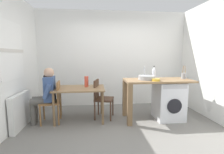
{
  "coord_description": "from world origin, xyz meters",
  "views": [
    {
      "loc": [
        -0.52,
        -3.1,
        1.47
      ],
      "look_at": [
        -0.15,
        0.45,
        0.99
      ],
      "focal_mm": 26.68,
      "sensor_mm": 36.0,
      "label": 1
    }
  ],
  "objects_px": {
    "utensil_crock": "(184,76)",
    "dining_table": "(80,92)",
    "seated_person": "(46,93)",
    "mixing_bowl": "(156,80)",
    "chair_opposite": "(101,97)",
    "vase": "(86,82)",
    "bottle_tall_green": "(154,73)",
    "washing_machine": "(168,100)",
    "chair_person_seat": "(54,100)"
  },
  "relations": [
    {
      "from": "washing_machine",
      "to": "vase",
      "type": "distance_m",
      "value": 1.93
    },
    {
      "from": "dining_table",
      "to": "washing_machine",
      "type": "xyz_separation_m",
      "value": [
        2.02,
        -0.14,
        -0.21
      ]
    },
    {
      "from": "dining_table",
      "to": "seated_person",
      "type": "bearing_deg",
      "value": -171.36
    },
    {
      "from": "dining_table",
      "to": "vase",
      "type": "distance_m",
      "value": 0.28
    },
    {
      "from": "seated_person",
      "to": "mixing_bowl",
      "type": "bearing_deg",
      "value": -100.53
    },
    {
      "from": "bottle_tall_green",
      "to": "washing_machine",
      "type": "bearing_deg",
      "value": -18.65
    },
    {
      "from": "utensil_crock",
      "to": "dining_table",
      "type": "bearing_deg",
      "value": 177.87
    },
    {
      "from": "chair_opposite",
      "to": "seated_person",
      "type": "height_order",
      "value": "seated_person"
    },
    {
      "from": "dining_table",
      "to": "chair_person_seat",
      "type": "height_order",
      "value": "chair_person_seat"
    },
    {
      "from": "dining_table",
      "to": "seated_person",
      "type": "relative_size",
      "value": 0.92
    },
    {
      "from": "chair_opposite",
      "to": "seated_person",
      "type": "relative_size",
      "value": 0.75
    },
    {
      "from": "washing_machine",
      "to": "utensil_crock",
      "type": "xyz_separation_m",
      "value": [
        0.37,
        0.05,
        0.56
      ]
    },
    {
      "from": "bottle_tall_green",
      "to": "vase",
      "type": "bearing_deg",
      "value": 175.12
    },
    {
      "from": "chair_opposite",
      "to": "seated_person",
      "type": "xyz_separation_m",
      "value": [
        -1.18,
        -0.18,
        0.16
      ]
    },
    {
      "from": "utensil_crock",
      "to": "washing_machine",
      "type": "bearing_deg",
      "value": -171.9
    },
    {
      "from": "chair_opposite",
      "to": "bottle_tall_green",
      "type": "bearing_deg",
      "value": 99.37
    },
    {
      "from": "chair_person_seat",
      "to": "bottle_tall_green",
      "type": "height_order",
      "value": "bottle_tall_green"
    },
    {
      "from": "bottle_tall_green",
      "to": "dining_table",
      "type": "bearing_deg",
      "value": 178.92
    },
    {
      "from": "dining_table",
      "to": "bottle_tall_green",
      "type": "bearing_deg",
      "value": -1.08
    },
    {
      "from": "chair_person_seat",
      "to": "utensil_crock",
      "type": "distance_m",
      "value": 2.97
    },
    {
      "from": "dining_table",
      "to": "washing_machine",
      "type": "bearing_deg",
      "value": -4.0
    },
    {
      "from": "dining_table",
      "to": "mixing_bowl",
      "type": "distance_m",
      "value": 1.69
    },
    {
      "from": "seated_person",
      "to": "vase",
      "type": "height_order",
      "value": "seated_person"
    },
    {
      "from": "chair_person_seat",
      "to": "chair_opposite",
      "type": "relative_size",
      "value": 1.0
    },
    {
      "from": "dining_table",
      "to": "vase",
      "type": "xyz_separation_m",
      "value": [
        0.15,
        0.1,
        0.22
      ]
    },
    {
      "from": "seated_person",
      "to": "vase",
      "type": "relative_size",
      "value": 4.95
    },
    {
      "from": "mixing_bowl",
      "to": "washing_machine",
      "type": "bearing_deg",
      "value": 26.87
    },
    {
      "from": "chair_person_seat",
      "to": "vase",
      "type": "xyz_separation_m",
      "value": [
        0.7,
        0.19,
        0.35
      ]
    },
    {
      "from": "chair_opposite",
      "to": "vase",
      "type": "distance_m",
      "value": 0.48
    },
    {
      "from": "dining_table",
      "to": "utensil_crock",
      "type": "bearing_deg",
      "value": -2.13
    },
    {
      "from": "dining_table",
      "to": "washing_machine",
      "type": "height_order",
      "value": "washing_machine"
    },
    {
      "from": "chair_person_seat",
      "to": "chair_opposite",
      "type": "bearing_deg",
      "value": -85.89
    },
    {
      "from": "bottle_tall_green",
      "to": "chair_person_seat",
      "type": "bearing_deg",
      "value": -178.43
    },
    {
      "from": "bottle_tall_green",
      "to": "mixing_bowl",
      "type": "height_order",
      "value": "bottle_tall_green"
    },
    {
      "from": "chair_opposite",
      "to": "bottle_tall_green",
      "type": "distance_m",
      "value": 1.34
    },
    {
      "from": "dining_table",
      "to": "mixing_bowl",
      "type": "height_order",
      "value": "mixing_bowl"
    },
    {
      "from": "mixing_bowl",
      "to": "dining_table",
      "type": "bearing_deg",
      "value": 168.25
    },
    {
      "from": "chair_person_seat",
      "to": "seated_person",
      "type": "relative_size",
      "value": 0.75
    },
    {
      "from": "seated_person",
      "to": "washing_machine",
      "type": "bearing_deg",
      "value": -95.58
    },
    {
      "from": "vase",
      "to": "chair_person_seat",
      "type": "bearing_deg",
      "value": -164.45
    },
    {
      "from": "bottle_tall_green",
      "to": "vase",
      "type": "xyz_separation_m",
      "value": [
        -1.55,
        0.13,
        -0.19
      ]
    },
    {
      "from": "seated_person",
      "to": "vase",
      "type": "bearing_deg",
      "value": -81.26
    },
    {
      "from": "bottle_tall_green",
      "to": "utensil_crock",
      "type": "relative_size",
      "value": 1.0
    },
    {
      "from": "utensil_crock",
      "to": "mixing_bowl",
      "type": "bearing_deg",
      "value": -161.74
    },
    {
      "from": "chair_opposite",
      "to": "vase",
      "type": "relative_size",
      "value": 3.71
    },
    {
      "from": "seated_person",
      "to": "mixing_bowl",
      "type": "height_order",
      "value": "seated_person"
    },
    {
      "from": "washing_machine",
      "to": "vase",
      "type": "relative_size",
      "value": 3.55
    },
    {
      "from": "seated_person",
      "to": "washing_machine",
      "type": "xyz_separation_m",
      "value": [
        2.73,
        -0.03,
        -0.24
      ]
    },
    {
      "from": "seated_person",
      "to": "mixing_bowl",
      "type": "relative_size",
      "value": 7.01
    },
    {
      "from": "washing_machine",
      "to": "bottle_tall_green",
      "type": "height_order",
      "value": "bottle_tall_green"
    }
  ]
}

